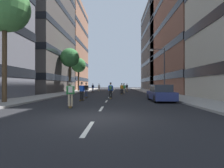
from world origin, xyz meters
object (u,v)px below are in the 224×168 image
(parked_car_near, at_px, (161,94))
(skater_6, at_px, (122,88))
(skater_1, at_px, (86,89))
(skater_7, at_px, (70,92))
(street_tree_mid, at_px, (79,65))
(skater_5, at_px, (127,87))
(skater_2, at_px, (82,90))
(skater_8, at_px, (93,87))
(skater_3, at_px, (110,88))
(skater_4, at_px, (124,88))
(skater_0, at_px, (111,89))
(skater_10, at_px, (99,87))
(street_tree_far, at_px, (70,58))
(skater_9, at_px, (123,87))
(street_tree_near, at_px, (5,8))
(streetlamp_right, at_px, (162,66))

(parked_car_near, height_order, skater_6, skater_6)
(skater_1, distance_m, skater_7, 9.17)
(parked_car_near, height_order, skater_7, skater_7)
(street_tree_mid, distance_m, skater_5, 12.26)
(skater_2, bearing_deg, skater_7, -86.71)
(street_tree_mid, relative_size, skater_8, 4.27)
(skater_1, bearing_deg, skater_6, 59.83)
(skater_6, bearing_deg, skater_5, 82.93)
(skater_3, xyz_separation_m, skater_7, (-1.94, -17.64, 0.03))
(skater_8, bearing_deg, skater_4, -32.97)
(parked_car_near, xyz_separation_m, skater_0, (-4.70, 2.82, 0.32))
(skater_2, bearing_deg, skater_10, 92.06)
(street_tree_far, height_order, skater_9, street_tree_far)
(street_tree_near, bearing_deg, skater_5, 67.04)
(street_tree_mid, bearing_deg, street_tree_far, -90.00)
(skater_9, bearing_deg, skater_6, -93.69)
(skater_0, xyz_separation_m, skater_8, (-4.35, 17.01, 0.00))
(parked_car_near, xyz_separation_m, skater_1, (-7.66, 4.44, 0.29))
(skater_2, bearing_deg, skater_8, 94.97)
(skater_3, xyz_separation_m, skater_4, (2.38, 2.81, 0.00))
(street_tree_far, distance_m, skater_1, 14.49)
(skater_5, bearing_deg, skater_2, -103.29)
(skater_6, bearing_deg, skater_3, 152.69)
(skater_10, bearing_deg, skater_9, -28.84)
(skater_3, height_order, skater_7, same)
(skater_0, height_order, skater_7, same)
(street_tree_far, xyz_separation_m, skater_4, (10.23, -0.95, -5.61))
(streetlamp_right, bearing_deg, parked_car_near, -104.74)
(skater_3, bearing_deg, street_tree_far, 154.40)
(street_tree_near, relative_size, skater_0, 5.37)
(parked_car_near, bearing_deg, street_tree_near, -169.11)
(street_tree_mid, height_order, skater_3, street_tree_mid)
(skater_10, bearing_deg, skater_6, -67.83)
(street_tree_near, bearing_deg, street_tree_mid, 90.00)
(skater_5, height_order, skater_10, same)
(skater_1, xyz_separation_m, skater_7, (0.59, -9.15, 0.03))
(street_tree_mid, xyz_separation_m, skater_3, (7.85, -11.18, -5.02))
(parked_car_near, xyz_separation_m, skater_7, (-7.07, -4.71, 0.32))
(skater_10, bearing_deg, streetlamp_right, -55.56)
(street_tree_mid, relative_size, skater_2, 4.27)
(skater_10, bearing_deg, skater_2, -87.94)
(parked_car_near, distance_m, skater_1, 8.86)
(skater_1, bearing_deg, streetlamp_right, 23.40)
(parked_car_near, bearing_deg, skater_4, 99.92)
(skater_1, relative_size, skater_8, 1.00)
(street_tree_near, bearing_deg, skater_9, 66.40)
(skater_9, bearing_deg, streetlamp_right, -67.89)
(parked_car_near, distance_m, skater_6, 12.42)
(street_tree_far, bearing_deg, skater_0, -59.18)
(street_tree_mid, height_order, street_tree_far, street_tree_far)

